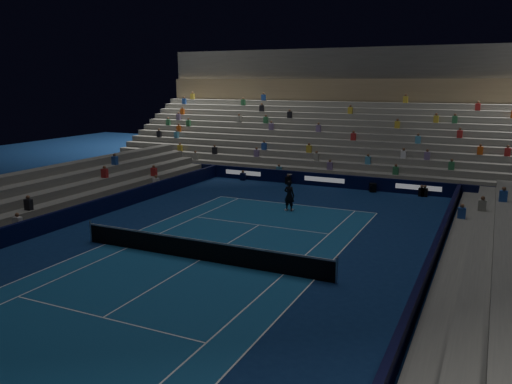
{
  "coord_description": "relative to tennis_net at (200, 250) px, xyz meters",
  "views": [
    {
      "loc": [
        11.7,
        -18.87,
        7.97
      ],
      "look_at": [
        0.0,
        6.0,
        2.0
      ],
      "focal_mm": 35.89,
      "sensor_mm": 36.0,
      "label": 1
    }
  ],
  "objects": [
    {
      "name": "tennis_player",
      "position": [
        0.32,
        10.21,
        0.47
      ],
      "size": [
        0.77,
        0.57,
        1.95
      ],
      "primitive_type": "imported",
      "rotation": [
        0.0,
        0.0,
        2.99
      ],
      "color": "black",
      "rests_on": "ground"
    },
    {
      "name": "court_surface",
      "position": [
        0.0,
        0.0,
        -0.5
      ],
      "size": [
        10.97,
        23.77,
        0.01
      ],
      "primitive_type": "cube",
      "color": "navy",
      "rests_on": "ground"
    },
    {
      "name": "ground",
      "position": [
        0.0,
        0.0,
        -0.5
      ],
      "size": [
        90.0,
        90.0,
        0.0
      ],
      "primitive_type": "plane",
      "color": "#0D234F",
      "rests_on": "ground"
    },
    {
      "name": "sponsor_barrier_east",
      "position": [
        9.7,
        0.0,
        -0.0
      ],
      "size": [
        0.25,
        37.0,
        1.0
      ],
      "primitive_type": "cube",
      "color": "black",
      "rests_on": "ground"
    },
    {
      "name": "sponsor_barrier_far",
      "position": [
        0.0,
        18.5,
        -0.0
      ],
      "size": [
        44.0,
        0.25,
        1.0
      ],
      "primitive_type": "cube",
      "color": "black",
      "rests_on": "ground"
    },
    {
      "name": "grandstand_main",
      "position": [
        0.0,
        27.9,
        2.87
      ],
      "size": [
        44.0,
        15.2,
        11.2
      ],
      "color": "slate",
      "rests_on": "ground"
    },
    {
      "name": "tennis_net",
      "position": [
        0.0,
        0.0,
        0.0
      ],
      "size": [
        12.9,
        0.1,
        1.1
      ],
      "color": "#B2B2B7",
      "rests_on": "ground"
    },
    {
      "name": "broadcast_camera",
      "position": [
        3.81,
        18.08,
        -0.19
      ],
      "size": [
        0.64,
        1.0,
        0.62
      ],
      "color": "black",
      "rests_on": "ground"
    },
    {
      "name": "sponsor_barrier_west",
      "position": [
        -9.7,
        0.0,
        -0.0
      ],
      "size": [
        0.25,
        37.0,
        1.0
      ],
      "primitive_type": "cube",
      "color": "black",
      "rests_on": "ground"
    }
  ]
}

